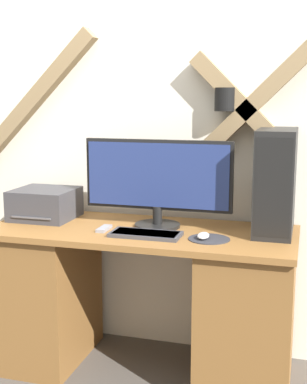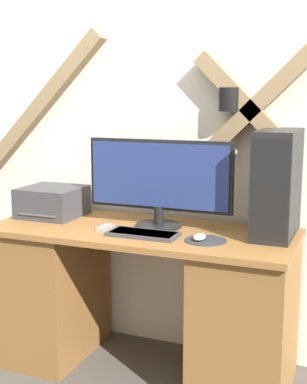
# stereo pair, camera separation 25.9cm
# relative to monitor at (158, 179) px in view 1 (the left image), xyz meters

# --- Properties ---
(wall_back) EXTENTS (6.40, 0.16, 2.70)m
(wall_back) POSITION_rel_monitor_xyz_m (-0.07, 0.29, 0.36)
(wall_back) COLOR silver
(wall_back) RESTS_ON ground_plane
(desk) EXTENTS (1.52, 0.62, 0.75)m
(desk) POSITION_rel_monitor_xyz_m (-0.07, -0.07, -0.60)
(desk) COLOR brown
(desk) RESTS_ON ground_plane
(monitor) EXTENTS (0.75, 0.23, 0.44)m
(monitor) POSITION_rel_monitor_xyz_m (0.00, 0.00, 0.00)
(monitor) COLOR black
(monitor) RESTS_ON desk
(keyboard) EXTENTS (0.33, 0.15, 0.02)m
(keyboard) POSITION_rel_monitor_xyz_m (-0.00, -0.19, -0.23)
(keyboard) COLOR #3D3D42
(keyboard) RESTS_ON desk
(mousepad) EXTENTS (0.19, 0.19, 0.00)m
(mousepad) POSITION_rel_monitor_xyz_m (0.29, -0.17, -0.24)
(mousepad) COLOR #2D2D33
(mousepad) RESTS_ON desk
(mouse) EXTENTS (0.05, 0.09, 0.03)m
(mouse) POSITION_rel_monitor_xyz_m (0.27, -0.18, -0.22)
(mouse) COLOR silver
(mouse) RESTS_ON mousepad
(computer_tower) EXTENTS (0.18, 0.44, 0.50)m
(computer_tower) POSITION_rel_monitor_xyz_m (0.57, 0.07, 0.01)
(computer_tower) COLOR black
(computer_tower) RESTS_ON desk
(printer) EXTENTS (0.32, 0.31, 0.16)m
(printer) POSITION_rel_monitor_xyz_m (-0.63, 0.01, -0.16)
(printer) COLOR #38383D
(printer) RESTS_ON desk
(remote_control) EXTENTS (0.04, 0.12, 0.02)m
(remote_control) POSITION_rel_monitor_xyz_m (-0.23, -0.14, -0.23)
(remote_control) COLOR gray
(remote_control) RESTS_ON desk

